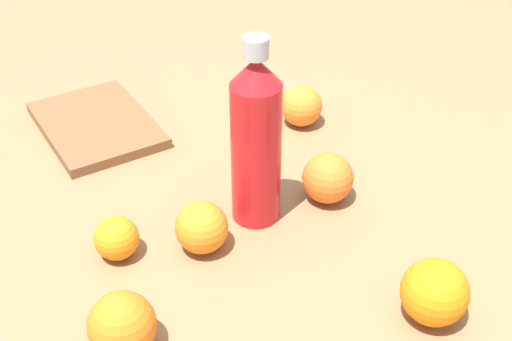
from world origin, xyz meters
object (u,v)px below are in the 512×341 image
at_px(orange_0, 328,178).
at_px(orange_5, 122,325).
at_px(water_bottle, 256,140).
at_px(orange_4, 202,227).
at_px(orange_3, 302,106).
at_px(orange_1, 435,292).
at_px(cutting_board, 96,125).
at_px(orange_2, 116,238).

xyz_separation_m(orange_0, orange_5, (0.24, -0.31, 0.00)).
distance_m(water_bottle, orange_4, 0.14).
xyz_separation_m(water_bottle, orange_3, (-0.24, 0.12, -0.10)).
height_order(orange_1, orange_5, orange_1).
relative_size(orange_1, cutting_board, 0.34).
distance_m(orange_2, cutting_board, 0.34).
bearing_deg(cutting_board, orange_5, -16.61).
distance_m(orange_0, orange_3, 0.22).
bearing_deg(orange_3, orange_5, -34.49).
distance_m(water_bottle, orange_0, 0.15).
bearing_deg(cutting_board, orange_4, 2.40).
bearing_deg(orange_0, orange_1, 14.83).
bearing_deg(water_bottle, orange_4, 167.08).
relative_size(orange_2, orange_3, 0.84).
relative_size(orange_3, orange_5, 0.91).
bearing_deg(orange_0, orange_2, -76.57).
relative_size(orange_3, orange_4, 0.99).
bearing_deg(orange_4, orange_1, 56.83).
bearing_deg(water_bottle, orange_1, -100.49).
relative_size(water_bottle, orange_4, 3.85).
xyz_separation_m(water_bottle, cutting_board, (-0.28, -0.24, -0.12)).
height_order(orange_0, cutting_board, orange_0).
bearing_deg(orange_3, cutting_board, -96.72).
distance_m(water_bottle, orange_2, 0.23).
xyz_separation_m(orange_1, orange_3, (-0.47, -0.06, -0.01)).
bearing_deg(orange_2, orange_5, 2.47).
bearing_deg(water_bottle, orange_0, -38.37).
bearing_deg(orange_1, orange_4, -123.17).
bearing_deg(orange_1, orange_5, -91.88).
relative_size(orange_0, orange_2, 1.26).
bearing_deg(cutting_board, water_bottle, 18.59).
bearing_deg(orange_4, water_bottle, 125.10).
height_order(orange_5, cutting_board, orange_5).
distance_m(orange_1, orange_5, 0.38).
bearing_deg(orange_0, orange_3, 177.43).
height_order(orange_2, orange_3, orange_3).
bearing_deg(cutting_board, orange_2, -15.36).
distance_m(orange_1, cutting_board, 0.67).
relative_size(water_bottle, cutting_board, 1.14).
bearing_deg(orange_5, orange_4, 146.10).
bearing_deg(water_bottle, orange_2, 147.48).
bearing_deg(orange_4, orange_2, -92.22).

